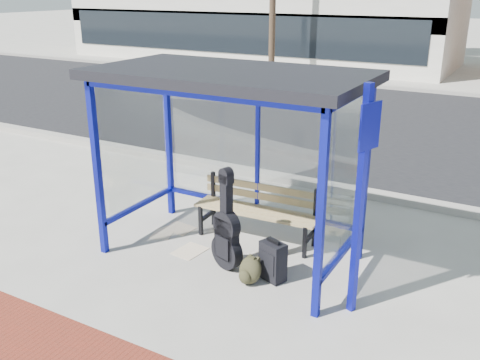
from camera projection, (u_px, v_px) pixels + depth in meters
The scene contains 15 objects.
ground at pixel (230, 254), 7.06m from camera, with size 120.00×120.00×0.00m, color #B2ADA0.
curb_near at pixel (313, 184), 9.42m from camera, with size 60.00×0.25×0.12m, color gray.
street_asphalt at pixel (389, 125), 13.61m from camera, with size 60.00×10.00×0.00m, color black.
curb_far at pixel (429, 91), 17.77m from camera, with size 60.00×0.25×0.12m, color gray.
far_sidewalk at pixel (439, 84), 19.34m from camera, with size 60.00×4.00×0.01m, color #B2ADA0.
bus_shelter at pixel (232, 98), 6.41m from camera, with size 3.30×1.80×2.42m.
storefront_white at pixel (258, 16), 25.26m from camera, with size 18.00×6.04×4.00m.
bench at pixel (258, 208), 7.35m from camera, with size 1.77×0.52×0.83m.
guitar_bag at pixel (227, 235), 6.58m from camera, with size 0.47×0.27×1.25m.
suitcase at pixel (273, 261), 6.37m from camera, with size 0.35×0.29×0.53m.
backpack at pixel (250, 271), 6.33m from camera, with size 0.32×0.29×0.34m.
sign_post at pixel (361, 191), 5.38m from camera, with size 0.15×0.30×2.49m.
newspaper_a at pixel (179, 228), 7.82m from camera, with size 0.42×0.33×0.01m, color white.
newspaper_b at pixel (162, 234), 7.63m from camera, with size 0.35×0.28×0.01m, color white.
newspaper_c at pixel (190, 251), 7.14m from camera, with size 0.43×0.34×0.01m, color white.
Camera 1 is at (3.20, -5.43, 3.34)m, focal length 40.00 mm.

